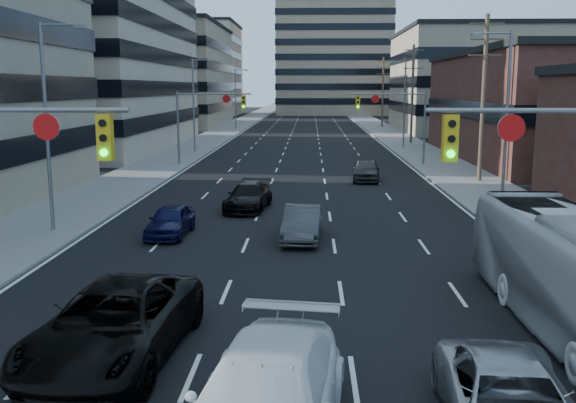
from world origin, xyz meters
The scene contains 24 objects.
road_surface centered at (0.00, 130.00, 0.01)m, with size 18.00×300.00×0.02m, color black.
sidewalk_left centered at (-11.50, 130.00, 0.07)m, with size 5.00×300.00×0.15m, color slate.
sidewalk_right centered at (11.50, 130.00, 0.07)m, with size 5.00×300.00×0.15m, color slate.
office_left_mid centered at (-27.00, 60.00, 14.00)m, with size 26.00×34.00×28.00m, color #ADA089.
office_left_far centered at (-24.00, 100.00, 8.00)m, with size 20.00×30.00×16.00m, color gray.
office_right_far centered at (25.00, 88.00, 7.00)m, with size 22.00×28.00×14.00m, color gray.
bg_block_left centered at (-28.00, 140.00, 10.00)m, with size 24.00×24.00×20.00m, color #ADA089.
bg_block_right centered at (32.00, 130.00, 6.00)m, with size 22.00×22.00×12.00m, color gray.
signal_far_left centered at (-7.68, 45.00, 4.30)m, with size 6.09×0.33×6.00m.
signal_far_right centered at (7.68, 45.00, 4.30)m, with size 6.09×0.33×6.00m.
utility_pole_block centered at (12.20, 36.00, 5.78)m, with size 2.20×0.28×11.00m.
utility_pole_midblock centered at (12.20, 66.00, 5.78)m, with size 2.20×0.28×11.00m.
utility_pole_distant centered at (12.20, 96.00, 5.78)m, with size 2.20×0.28×11.00m.
streetlight_left_near centered at (-10.34, 20.00, 5.05)m, with size 2.03×0.22×9.00m.
streetlight_left_mid centered at (-10.34, 55.00, 5.05)m, with size 2.03×0.22×9.00m.
streetlight_left_far centered at (-10.34, 90.00, 5.05)m, with size 2.03×0.22×9.00m.
streetlight_right_near centered at (10.34, 25.00, 5.05)m, with size 2.03×0.22×9.00m.
streetlight_right_far centered at (10.34, 60.00, 5.05)m, with size 2.03×0.22×9.00m.
black_pickup centered at (-3.73, 6.86, 0.88)m, with size 2.93×6.35×1.76m, color black.
white_van centered at (0.05, 3.22, 0.89)m, with size 2.50×6.15×1.79m, color silver.
sedan_blue centered at (-5.20, 19.63, 0.67)m, with size 1.59×3.94×1.34m, color #0D0E34.
sedan_grey_center centered at (0.50, 19.06, 0.71)m, with size 1.51×4.32×1.42m, color #38383B.
sedan_black_far centered at (-2.41, 25.72, 0.69)m, with size 1.95×4.79×1.39m, color black.
sedan_grey_right centered at (4.67, 36.45, 0.75)m, with size 1.77×4.39×1.50m, color #2C2C2E.
Camera 1 is at (0.82, -7.21, 6.34)m, focal length 40.00 mm.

